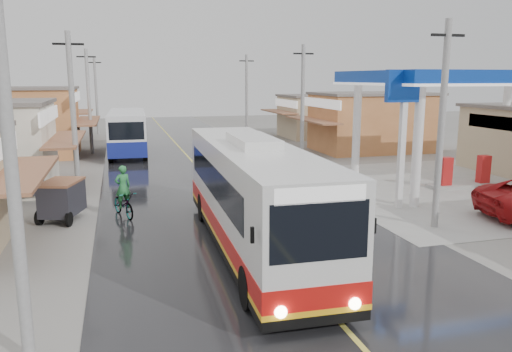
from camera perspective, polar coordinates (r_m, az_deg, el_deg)
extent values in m
plane|color=slate|center=(18.20, 1.15, -7.59)|extent=(120.00, 120.00, 0.00)
cube|color=black|center=(32.43, -6.44, 0.72)|extent=(12.00, 90.00, 0.02)
cube|color=#D8CC4C|center=(32.42, -6.44, 0.74)|extent=(0.15, 90.00, 0.01)
cube|color=gray|center=(29.37, 22.61, -1.17)|extent=(16.00, 16.00, 0.03)
cube|color=#0B3397|center=(28.79, 23.49, 10.26)|extent=(12.00, 8.00, 0.70)
cube|color=white|center=(28.79, 23.45, 9.66)|extent=(12.10, 8.10, 0.12)
cylinder|color=white|center=(28.77, 11.41, 4.76)|extent=(0.44, 0.44, 5.50)
cylinder|color=white|center=(34.45, 26.49, 4.84)|extent=(0.44, 0.44, 5.50)
cylinder|color=white|center=(23.62, 17.96, 3.08)|extent=(0.44, 0.44, 5.50)
cube|color=gray|center=(29.36, 22.63, -1.00)|extent=(4.00, 1.20, 0.20)
cube|color=#B21919|center=(28.48, 20.85, 0.52)|extent=(0.60, 0.45, 1.50)
cube|color=#B21919|center=(29.95, 24.56, 0.73)|extent=(0.60, 0.45, 1.50)
cube|color=white|center=(23.16, 16.34, 3.64)|extent=(0.25, 0.25, 6.00)
cube|color=#0B3397|center=(22.98, 16.68, 9.83)|extent=(1.80, 0.30, 1.40)
cube|color=silver|center=(16.85, -0.36, -1.64)|extent=(2.92, 12.50, 3.06)
cube|color=black|center=(17.29, -0.35, -6.92)|extent=(2.94, 12.52, 0.31)
cube|color=red|center=(17.13, -0.35, -5.27)|extent=(2.96, 12.54, 0.57)
cube|color=yellow|center=(17.23, -0.35, -6.36)|extent=(2.97, 12.55, 0.15)
cube|color=black|center=(17.27, -0.76, -0.18)|extent=(2.89, 9.91, 1.04)
cube|color=black|center=(11.04, 7.23, -6.29)|extent=(2.29, 0.18, 1.35)
cube|color=black|center=(22.71, -4.02, 2.80)|extent=(2.29, 0.18, 1.14)
cube|color=white|center=(10.82, 7.34, -2.10)|extent=(2.09, 0.17, 0.36)
cube|color=silver|center=(16.56, -0.37, 4.05)|extent=(1.32, 3.14, 0.31)
cylinder|color=black|center=(13.04, -0.75, -12.63)|extent=(0.39, 1.15, 1.14)
cylinder|color=black|center=(13.70, 8.80, -11.56)|extent=(0.39, 1.15, 1.14)
cylinder|color=black|center=(20.77, -6.00, -3.57)|extent=(0.39, 1.15, 1.14)
cylinder|color=black|center=(21.19, 0.15, -3.21)|extent=(0.39, 1.15, 1.14)
sphere|color=#FFF2CC|center=(11.37, 2.84, -15.25)|extent=(0.30, 0.30, 0.29)
sphere|color=#FFF2CC|center=(11.95, 11.21, -14.09)|extent=(0.30, 0.30, 0.29)
cube|color=black|center=(10.87, -0.43, -6.76)|extent=(0.08, 0.08, 0.36)
cube|color=black|center=(11.85, 13.35, -5.55)|extent=(0.08, 0.08, 0.36)
cube|color=silver|center=(39.81, -14.48, 5.18)|extent=(2.95, 9.95, 2.74)
cube|color=navy|center=(39.91, -14.41, 3.85)|extent=(2.99, 9.99, 1.10)
cube|color=black|center=(39.77, -14.50, 5.72)|extent=(2.93, 8.31, 0.99)
cube|color=black|center=(34.91, -14.59, 5.01)|extent=(2.33, 0.19, 1.21)
cylinder|color=black|center=(36.53, -16.31, 2.40)|extent=(0.36, 1.11, 1.10)
cylinder|color=black|center=(36.49, -12.55, 2.58)|extent=(0.36, 1.11, 1.10)
cylinder|color=black|center=(43.48, -15.92, 3.76)|extent=(0.36, 1.11, 1.10)
cylinder|color=black|center=(43.45, -12.76, 3.91)|extent=(0.36, 1.11, 1.10)
imported|color=black|center=(22.10, -14.88, -3.10)|extent=(1.39, 2.22, 1.10)
imported|color=#2A7E40|center=(21.68, -14.98, -1.22)|extent=(0.78, 0.64, 1.83)
cube|color=#26262D|center=(22.20, -21.27, -2.39)|extent=(1.81, 2.27, 1.29)
cube|color=brown|center=(22.05, -21.40, -0.64)|extent=(1.87, 2.33, 0.10)
cylinder|color=black|center=(22.02, -23.51, -4.40)|extent=(0.34, 0.62, 0.59)
cylinder|color=black|center=(23.23, -22.09, -3.51)|extent=(0.34, 0.62, 0.59)
cylinder|color=black|center=(21.33, -20.59, -4.66)|extent=(0.29, 0.60, 0.59)
cube|color=#26262D|center=(27.01, -24.27, -0.44)|extent=(1.37, 1.96, 1.20)
cube|color=brown|center=(26.90, -24.38, 0.91)|extent=(1.42, 2.01, 0.09)
cylinder|color=black|center=(26.55, -25.63, -2.07)|extent=(0.22, 0.57, 0.56)
cylinder|color=black|center=(27.81, -25.43, -1.49)|extent=(0.22, 0.57, 0.56)
cylinder|color=black|center=(26.28, -23.05, -1.99)|extent=(0.16, 0.56, 0.56)
torus|color=black|center=(24.15, -19.88, -3.28)|extent=(0.82, 0.82, 0.21)
torus|color=black|center=(24.10, -19.92, -2.80)|extent=(0.82, 0.82, 0.21)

